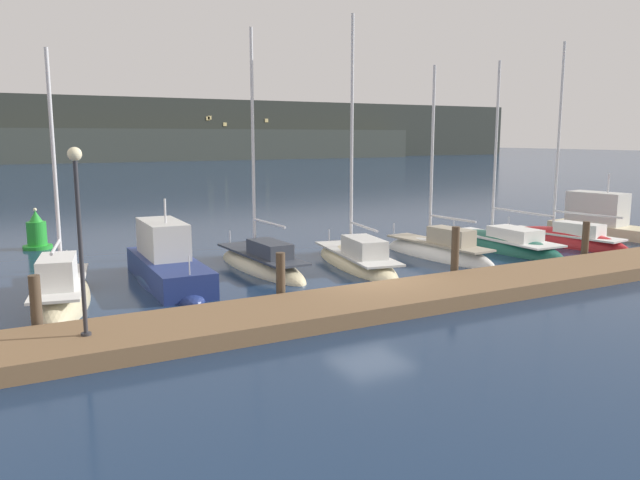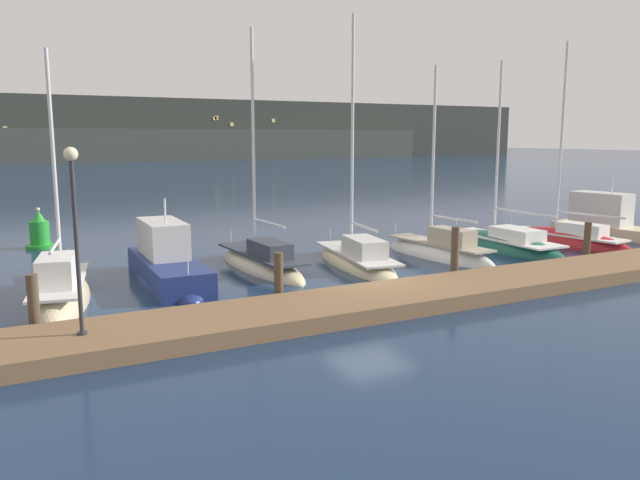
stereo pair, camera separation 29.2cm
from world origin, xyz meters
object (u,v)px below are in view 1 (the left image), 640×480
Objects in this scene: sailboat_berth_3 at (62,299)px; sailboat_berth_9 at (563,243)px; sailboat_berth_8 at (501,247)px; channel_buoy at (37,234)px; motorboat_berth_4 at (168,272)px; motorboat_berth_10 at (604,227)px; sailboat_berth_7 at (438,255)px; dock_lamppost at (78,213)px; sailboat_berth_5 at (261,266)px; sailboat_berth_6 at (357,262)px.

sailboat_berth_9 reaches higher than sailboat_berth_3.
channel_buoy is at bearing 151.62° from sailboat_berth_8.
motorboat_berth_4 is 1.01× the size of motorboat_berth_10.
sailboat_berth_9 is at bearing -166.50° from motorboat_berth_10.
motorboat_berth_4 is 3.60× the size of channel_buoy.
channel_buoy is (-3.49, 9.43, 0.31)m from motorboat_berth_4.
sailboat_berth_9 is at bearing -2.81° from sailboat_berth_7.
sailboat_berth_8 reaches higher than sailboat_berth_7.
sailboat_berth_9 is (3.32, -0.65, 0.02)m from sailboat_berth_8.
sailboat_berth_3 is at bearing 90.18° from dock_lamppost.
sailboat_berth_9 is 1.52× the size of motorboat_berth_10.
sailboat_berth_5 is 14.78m from sailboat_berth_9.
motorboat_berth_10 is 27.85m from channel_buoy.
sailboat_berth_7 is (7.51, -1.39, -0.01)m from sailboat_berth_5.
sailboat_berth_5 is at bearing 42.79° from dock_lamppost.
sailboat_berth_7 is at bearing -4.65° from motorboat_berth_4.
sailboat_berth_6 is (10.96, 0.54, -0.01)m from sailboat_berth_3.
sailboat_berth_8 is at bearing 16.95° from dock_lamppost.
sailboat_berth_7 is (11.26, -0.92, -0.25)m from motorboat_berth_4.
sailboat_berth_8 is at bearing -177.29° from motorboat_berth_10.
sailboat_berth_7 is 4.64× the size of channel_buoy.
sailboat_berth_3 reaches higher than motorboat_berth_10.
sailboat_berth_7 is 7.18m from sailboat_berth_9.
channel_buoy is at bearing 110.32° from motorboat_berth_4.
channel_buoy is at bearing 144.95° from sailboat_berth_7.
sailboat_berth_3 is 7.54m from sailboat_berth_5.
sailboat_berth_8 reaches higher than channel_buoy.
motorboat_berth_4 is 0.74× the size of sailboat_berth_8.
motorboat_berth_10 is (26.22, 0.95, 0.28)m from sailboat_berth_3.
sailboat_berth_8 reaches higher than dock_lamppost.
sailboat_berth_8 is at bearing 0.35° from sailboat_berth_6.
sailboat_berth_6 is 1.02× the size of sailboat_berth_9.
sailboat_berth_6 is 3.91m from sailboat_berth_7.
sailboat_berth_8 reaches higher than sailboat_berth_3.
sailboat_berth_3 is 1.27× the size of motorboat_berth_10.
motorboat_berth_4 is at bearing 174.84° from sailboat_berth_6.
sailboat_berth_3 is 0.97× the size of sailboat_berth_7.
sailboat_berth_6 is (3.60, -1.14, 0.00)m from sailboat_berth_5.
sailboat_berth_9 is at bearing -6.77° from sailboat_berth_5.
sailboat_berth_9 is 4.32m from motorboat_berth_10.
sailboat_berth_7 is at bearing -10.51° from sailboat_berth_5.
sailboat_berth_8 is (11.36, -1.09, -0.05)m from sailboat_berth_5.
sailboat_berth_9 is at bearing -11.06° from sailboat_berth_8.
sailboat_berth_5 is 10.50m from dock_lamppost.
sailboat_berth_7 is 11.38m from motorboat_berth_10.
sailboat_berth_3 is 10.65m from channel_buoy.
sailboat_berth_6 is at bearing 176.89° from sailboat_berth_9.
motorboat_berth_4 is at bearing 18.55° from sailboat_berth_3.
sailboat_berth_8 is at bearing -5.50° from sailboat_berth_5.
sailboat_berth_8 is 0.90× the size of sailboat_berth_9.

